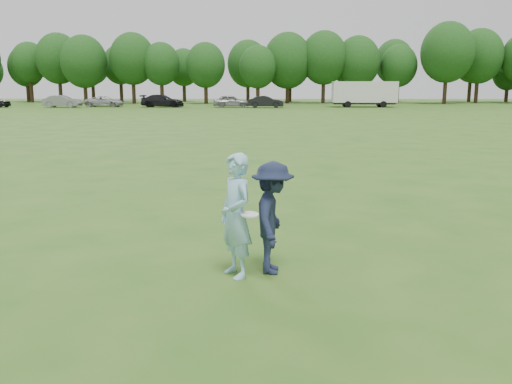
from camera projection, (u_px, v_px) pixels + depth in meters
ground at (261, 264)px, 8.87m from camera, size 200.00×200.00×0.00m
thrower at (236, 216)px, 8.17m from camera, size 0.75×0.83×1.90m
defender at (273, 218)px, 8.36m from camera, size 0.73×1.18×1.75m
car_b at (62, 101)px, 67.41m from camera, size 4.64×1.81×1.50m
car_c at (105, 102)px, 69.16m from camera, size 4.93×2.44×1.35m
car_d at (162, 101)px, 68.22m from camera, size 5.53×2.57×1.56m
car_e at (231, 101)px, 67.60m from camera, size 4.70×2.28×1.55m
car_f at (266, 102)px, 66.60m from camera, size 4.38×1.53×1.44m
disc_in_play at (250, 215)px, 7.96m from camera, size 0.32×0.32×0.06m
cargo_trailer at (364, 93)px, 68.18m from camera, size 9.00×2.75×3.20m
treeline at (287, 61)px, 82.95m from camera, size 130.35×18.39×11.74m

